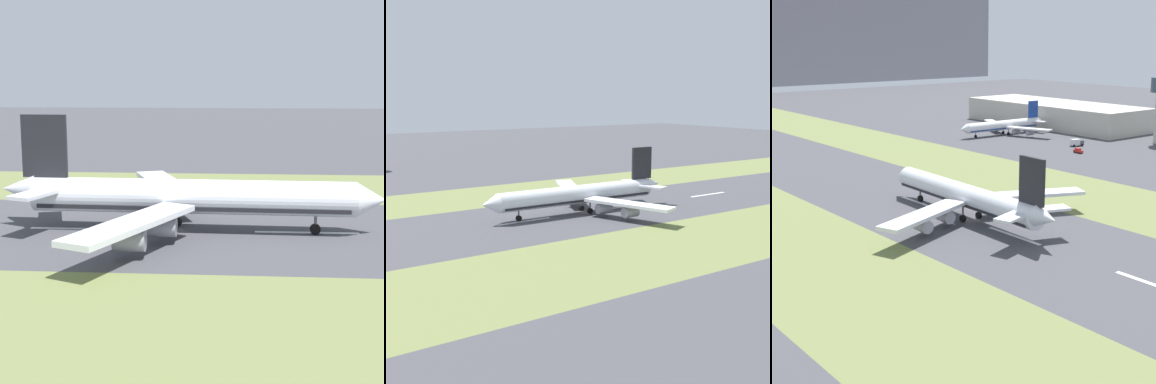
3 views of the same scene
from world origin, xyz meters
The scene contains 11 objects.
ground_plane centered at (0.00, 0.00, 0.00)m, with size 800.00×800.00×0.00m, color #424247.
grass_median_west centered at (-45.00, 0.00, 0.00)m, with size 40.00×600.00×0.01m, color olive.
grass_median_east centered at (45.00, 0.00, 0.00)m, with size 40.00×600.00×0.01m, color olive.
centreline_dash_near centered at (0.00, -56.95, 0.01)m, with size 1.20×18.00×0.01m, color silver.
centreline_dash_mid centered at (0.00, -16.95, 0.01)m, with size 1.20×18.00×0.01m, color silver.
centreline_dash_far centered at (0.00, 23.05, 0.01)m, with size 1.20×18.00×0.01m, color silver.
airplane_main_jet centered at (0.40, 1.15, 6.02)m, with size 64.11×67.13×20.20m.
terminal_building centered at (150.74, 113.45, 6.09)m, with size 36.00×102.94×12.18m, color #BCB7A8.
airplane_parked_apron centered at (107.18, 105.53, 4.58)m, with size 51.05×48.70×15.35m.
service_truck centered at (109.28, 60.85, 1.67)m, with size 6.36×3.77×3.10m.
apron_car centered at (97.03, 49.03, 1.00)m, with size 2.54×4.62×2.03m.
Camera 3 is at (-101.53, -125.27, 47.16)m, focal length 60.00 mm.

